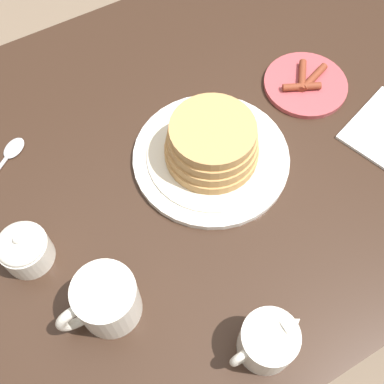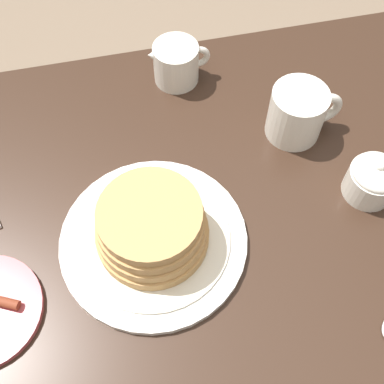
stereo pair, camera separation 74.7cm
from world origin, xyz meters
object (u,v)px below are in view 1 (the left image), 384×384
Objects in this scene: creamer_pitcher at (268,341)px; spoon at (5,160)px; pancake_plate at (212,148)px; side_plate_bacon at (306,84)px; coffee_mug at (105,301)px; sugar_bowl at (24,248)px.

creamer_pitcher is 0.78× the size of spoon.
pancake_plate is 1.71× the size of side_plate_bacon.
side_plate_bacon is 1.40× the size of creamer_pitcher.
coffee_mug is at bearing 98.03° from spoon.
coffee_mug is 0.16m from sugar_bowl.
coffee_mug is 1.59× the size of sugar_bowl.
side_plate_bacon is at bearing 167.41° from spoon.
pancake_plate is at bearing -150.31° from coffee_mug.
creamer_pitcher is (-0.17, 0.16, -0.01)m from coffee_mug.
side_plate_bacon is 0.58m from spoon.
pancake_plate is at bearing 12.25° from side_plate_bacon.
coffee_mug is (0.52, 0.21, 0.04)m from side_plate_bacon.
side_plate_bacon is 1.30× the size of coffee_mug.
sugar_bowl is (0.35, 0.01, -0.00)m from pancake_plate.
side_plate_bacon is 2.06× the size of sugar_bowl.
pancake_plate reaches higher than coffee_mug.
side_plate_bacon is at bearing -133.06° from creamer_pitcher.
sugar_bowl is at bearing 2.38° from pancake_plate.
coffee_mug is at bearing 21.91° from side_plate_bacon.
spoon is (0.05, -0.34, -0.04)m from coffee_mug.
sugar_bowl is 0.53× the size of spoon.
creamer_pitcher is 0.39m from sugar_bowl.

